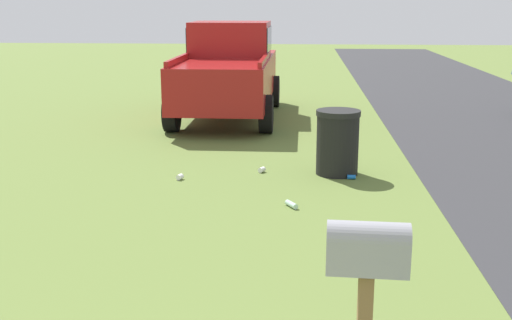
{
  "coord_description": "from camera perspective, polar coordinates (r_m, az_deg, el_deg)",
  "views": [
    {
      "loc": [
        -0.43,
        -0.78,
        2.49
      ],
      "look_at": [
        6.08,
        -0.29,
        0.88
      ],
      "focal_mm": 44.5,
      "sensor_mm": 36.0,
      "label": 1
    }
  ],
  "objects": [
    {
      "name": "litter_bottle_midfield_b",
      "position": [
        8.0,
        3.21,
        -4.01
      ],
      "size": [
        0.22,
        0.17,
        0.07
      ],
      "primitive_type": "cylinder",
      "rotation": [
        0.0,
        1.57,
        3.68
      ],
      "color": "#B2D8BF",
      "rests_on": "ground"
    },
    {
      "name": "litter_cup_by_mailbox",
      "position": [
        9.61,
        0.52,
        -0.89
      ],
      "size": [
        0.13,
        0.12,
        0.08
      ],
      "primitive_type": "cylinder",
      "rotation": [
        0.0,
        1.57,
        2.59
      ],
      "color": "white",
      "rests_on": "ground"
    },
    {
      "name": "litter_cup_far_scatter",
      "position": [
        9.28,
        -6.86,
        -1.53
      ],
      "size": [
        0.12,
        0.11,
        0.08
      ],
      "primitive_type": "cylinder",
      "rotation": [
        0.0,
        1.57,
        2.82
      ],
      "color": "white",
      "rests_on": "ground"
    },
    {
      "name": "trash_bin",
      "position": [
        9.5,
        7.34,
        1.6
      ],
      "size": [
        0.66,
        0.66,
        0.97
      ],
      "color": "black",
      "rests_on": "ground"
    },
    {
      "name": "litter_can_midfield_a",
      "position": [
        9.34,
        8.57,
        -1.52
      ],
      "size": [
        0.07,
        0.12,
        0.07
      ],
      "primitive_type": "cylinder",
      "rotation": [
        0.0,
        1.57,
        1.57
      ],
      "color": "blue",
      "rests_on": "ground"
    },
    {
      "name": "pickup_truck",
      "position": [
        14.28,
        -2.45,
        8.31
      ],
      "size": [
        5.04,
        2.15,
        2.09
      ],
      "rotation": [
        0.0,
        0.0,
        0.0
      ],
      "color": "maroon",
      "rests_on": "ground"
    },
    {
      "name": "mailbox",
      "position": [
        3.95,
        9.96,
        -8.91
      ],
      "size": [
        0.23,
        0.51,
        1.22
      ],
      "rotation": [
        0.0,
        0.0,
        -0.05
      ],
      "color": "brown",
      "rests_on": "ground"
    }
  ]
}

